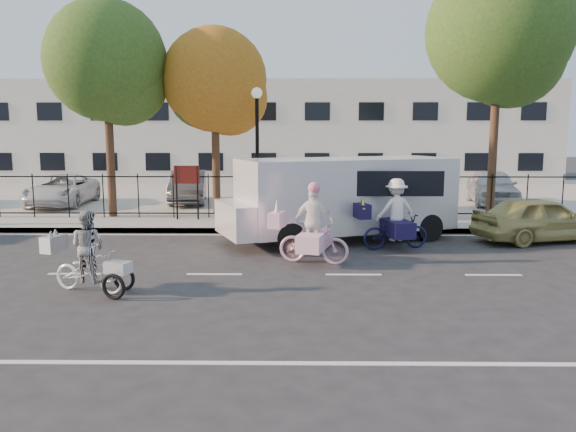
{
  "coord_description": "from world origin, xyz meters",
  "views": [
    {
      "loc": [
        1.72,
        -11.74,
        3.02
      ],
      "look_at": [
        1.57,
        1.2,
        1.1
      ],
      "focal_mm": 35.0,
      "sensor_mm": 36.0,
      "label": 1
    }
  ],
  "objects_px": {
    "lot_car_c": "(188,187)",
    "zebra_trike": "(89,261)",
    "lot_car_b": "(62,190)",
    "lamppost": "(257,130)",
    "lot_car_d": "(492,187)",
    "bull_bike": "(395,221)",
    "gold_sedan": "(540,219)",
    "white_van": "(342,195)",
    "unicorn_bike": "(312,234)"
  },
  "relations": [
    {
      "from": "lot_car_c",
      "to": "lot_car_d",
      "type": "distance_m",
      "value": 12.42
    },
    {
      "from": "zebra_trike",
      "to": "lot_car_d",
      "type": "relative_size",
      "value": 0.45
    },
    {
      "from": "gold_sedan",
      "to": "lot_car_b",
      "type": "height_order",
      "value": "lot_car_b"
    },
    {
      "from": "lot_car_b",
      "to": "lot_car_c",
      "type": "bearing_deg",
      "value": 5.47
    },
    {
      "from": "white_van",
      "to": "lot_car_b",
      "type": "bearing_deg",
      "value": 126.65
    },
    {
      "from": "white_van",
      "to": "lamppost",
      "type": "bearing_deg",
      "value": 110.24
    },
    {
      "from": "zebra_trike",
      "to": "white_van",
      "type": "relative_size",
      "value": 0.26
    },
    {
      "from": "lot_car_d",
      "to": "gold_sedan",
      "type": "bearing_deg",
      "value": -90.13
    },
    {
      "from": "zebra_trike",
      "to": "gold_sedan",
      "type": "xyz_separation_m",
      "value": [
        10.79,
        5.15,
        0.03
      ]
    },
    {
      "from": "white_van",
      "to": "lot_car_b",
      "type": "xyz_separation_m",
      "value": [
        -10.64,
        6.52,
        -0.52
      ]
    },
    {
      "from": "unicorn_bike",
      "to": "lot_car_d",
      "type": "distance_m",
      "value": 12.52
    },
    {
      "from": "bull_bike",
      "to": "zebra_trike",
      "type": "bearing_deg",
      "value": 109.35
    },
    {
      "from": "lot_car_c",
      "to": "lot_car_d",
      "type": "height_order",
      "value": "lot_car_d"
    },
    {
      "from": "zebra_trike",
      "to": "bull_bike",
      "type": "relative_size",
      "value": 0.9
    },
    {
      "from": "lamppost",
      "to": "unicorn_bike",
      "type": "relative_size",
      "value": 2.23
    },
    {
      "from": "bull_bike",
      "to": "lot_car_c",
      "type": "bearing_deg",
      "value": 26.75
    },
    {
      "from": "unicorn_bike",
      "to": "lot_car_b",
      "type": "relative_size",
      "value": 0.44
    },
    {
      "from": "lamppost",
      "to": "zebra_trike",
      "type": "distance_m",
      "value": 8.94
    },
    {
      "from": "gold_sedan",
      "to": "zebra_trike",
      "type": "bearing_deg",
      "value": 100.47
    },
    {
      "from": "lot_car_b",
      "to": "white_van",
      "type": "bearing_deg",
      "value": -35.27
    },
    {
      "from": "lot_car_b",
      "to": "unicorn_bike",
      "type": "bearing_deg",
      "value": -47.91
    },
    {
      "from": "white_van",
      "to": "lot_car_d",
      "type": "bearing_deg",
      "value": 24.62
    },
    {
      "from": "lamppost",
      "to": "bull_bike",
      "type": "relative_size",
      "value": 2.11
    },
    {
      "from": "lot_car_c",
      "to": "lot_car_d",
      "type": "xyz_separation_m",
      "value": [
        12.42,
        -0.29,
        0.05
      ]
    },
    {
      "from": "unicorn_bike",
      "to": "lot_car_d",
      "type": "height_order",
      "value": "unicorn_bike"
    },
    {
      "from": "zebra_trike",
      "to": "lot_car_c",
      "type": "xyz_separation_m",
      "value": [
        -0.47,
        12.62,
        0.2
      ]
    },
    {
      "from": "lot_car_d",
      "to": "unicorn_bike",
      "type": "bearing_deg",
      "value": -118.42
    },
    {
      "from": "zebra_trike",
      "to": "lot_car_c",
      "type": "relative_size",
      "value": 0.46
    },
    {
      "from": "unicorn_bike",
      "to": "lot_car_b",
      "type": "distance_m",
      "value": 13.54
    },
    {
      "from": "lamppost",
      "to": "white_van",
      "type": "height_order",
      "value": "lamppost"
    },
    {
      "from": "zebra_trike",
      "to": "gold_sedan",
      "type": "distance_m",
      "value": 11.95
    },
    {
      "from": "white_van",
      "to": "bull_bike",
      "type": "bearing_deg",
      "value": -65.29
    },
    {
      "from": "bull_bike",
      "to": "lot_car_d",
      "type": "height_order",
      "value": "bull_bike"
    },
    {
      "from": "lot_car_b",
      "to": "lot_car_d",
      "type": "bearing_deg",
      "value": -2.09
    },
    {
      "from": "zebra_trike",
      "to": "gold_sedan",
      "type": "relative_size",
      "value": 0.49
    },
    {
      "from": "lamppost",
      "to": "gold_sedan",
      "type": "xyz_separation_m",
      "value": [
        8.09,
        -3.0,
        -2.47
      ]
    },
    {
      "from": "unicorn_bike",
      "to": "white_van",
      "type": "xyz_separation_m",
      "value": [
        0.93,
        2.91,
        0.57
      ]
    },
    {
      "from": "white_van",
      "to": "gold_sedan",
      "type": "xyz_separation_m",
      "value": [
        5.52,
        -0.16,
        -0.64
      ]
    },
    {
      "from": "zebra_trike",
      "to": "lot_car_d",
      "type": "bearing_deg",
      "value": -25.56
    },
    {
      "from": "lot_car_b",
      "to": "bull_bike",
      "type": "bearing_deg",
      "value": -36.74
    },
    {
      "from": "zebra_trike",
      "to": "gold_sedan",
      "type": "bearing_deg",
      "value": -45.97
    },
    {
      "from": "unicorn_bike",
      "to": "lot_car_b",
      "type": "xyz_separation_m",
      "value": [
        -9.72,
        9.43,
        0.05
      ]
    },
    {
      "from": "unicorn_bike",
      "to": "white_van",
      "type": "relative_size",
      "value": 0.27
    },
    {
      "from": "lot_car_c",
      "to": "zebra_trike",
      "type": "bearing_deg",
      "value": -95.29
    },
    {
      "from": "zebra_trike",
      "to": "white_van",
      "type": "xyz_separation_m",
      "value": [
        5.27,
        5.3,
        0.67
      ]
    },
    {
      "from": "lamppost",
      "to": "lot_car_d",
      "type": "relative_size",
      "value": 1.04
    },
    {
      "from": "lamppost",
      "to": "gold_sedan",
      "type": "distance_m",
      "value": 8.98
    },
    {
      "from": "lamppost",
      "to": "lot_car_c",
      "type": "relative_size",
      "value": 1.08
    },
    {
      "from": "bull_bike",
      "to": "lot_car_c",
      "type": "relative_size",
      "value": 0.51
    },
    {
      "from": "unicorn_bike",
      "to": "bull_bike",
      "type": "height_order",
      "value": "unicorn_bike"
    }
  ]
}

